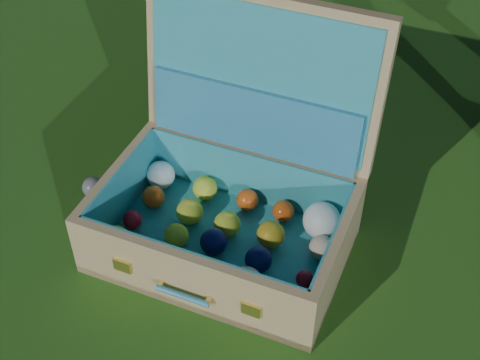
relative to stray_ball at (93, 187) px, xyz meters
name	(u,v)px	position (x,y,z in m)	size (l,w,h in m)	color
ground	(301,253)	(0.61, 0.14, -0.03)	(60.00, 60.00, 0.00)	#215114
stray_ball	(93,187)	(0.00, 0.00, 0.00)	(0.06, 0.06, 0.06)	#396894
suitcase	(236,183)	(0.41, 0.12, 0.14)	(0.72, 0.63, 0.61)	tan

